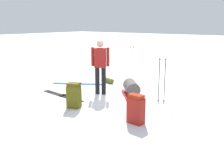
{
  "coord_description": "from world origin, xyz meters",
  "views": [
    {
      "loc": [
        -4.42,
        5.84,
        2.21
      ],
      "look_at": [
        0.0,
        0.0,
        0.7
      ],
      "focal_mm": 39.71,
      "sensor_mm": 36.0,
      "label": 1
    }
  ],
  "objects": [
    {
      "name": "ski_poles_planted_far",
      "position": [
        -1.51,
        -0.29,
        0.7
      ],
      "size": [
        0.22,
        0.12,
        1.26
      ],
      "color": "black",
      "rests_on": "ground_plane"
    },
    {
      "name": "ski_pair_far",
      "position": [
        1.85,
        -0.44,
        0.01
      ],
      "size": [
        1.74,
        1.15,
        0.05
      ],
      "color": "#2752AF",
      "rests_on": "ground_plane"
    },
    {
      "name": "backpack_large_dark",
      "position": [
        -1.7,
        1.36,
        0.33
      ],
      "size": [
        0.38,
        0.25,
        0.66
      ],
      "color": "maroon",
      "rests_on": "ground_plane"
    },
    {
      "name": "backpack_bright",
      "position": [
        0.15,
        1.46,
        0.33
      ],
      "size": [
        0.4,
        0.35,
        0.67
      ],
      "color": "#514C11",
      "rests_on": "ground_plane"
    },
    {
      "name": "ski_poles_planted_near",
      "position": [
        0.24,
        -1.49,
        0.77
      ],
      "size": [
        0.17,
        0.1,
        1.4
      ],
      "color": "#A9BDBE",
      "rests_on": "ground_plane"
    },
    {
      "name": "sleeping_mat_rolled",
      "position": [
        1.16,
        -1.27,
        0.09
      ],
      "size": [
        0.58,
        0.34,
        0.18
      ],
      "primitive_type": "cylinder",
      "rotation": [
        0.0,
        1.57,
        5.98
      ],
      "color": "#515A1C",
      "rests_on": "ground_plane"
    },
    {
      "name": "ski_pair_near",
      "position": [
        1.19,
        0.95,
        0.01
      ],
      "size": [
        1.8,
        0.31,
        0.05
      ],
      "color": "black",
      "rests_on": "ground_plane"
    },
    {
      "name": "ground_plane",
      "position": [
        0.0,
        0.0,
        0.0
      ],
      "size": [
        80.0,
        80.0,
        0.0
      ],
      "primitive_type": "plane",
      "color": "white"
    },
    {
      "name": "skier_standing",
      "position": [
        0.41,
        0.05,
        0.95
      ],
      "size": [
        0.51,
        0.36,
        1.7
      ],
      "color": "black",
      "rests_on": "ground_plane"
    },
    {
      "name": "gear_sled",
      "position": [
        -0.52,
        -0.29,
        0.22
      ],
      "size": [
        1.06,
        1.08,
        0.49
      ],
      "color": "red",
      "rests_on": "ground_plane"
    }
  ]
}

